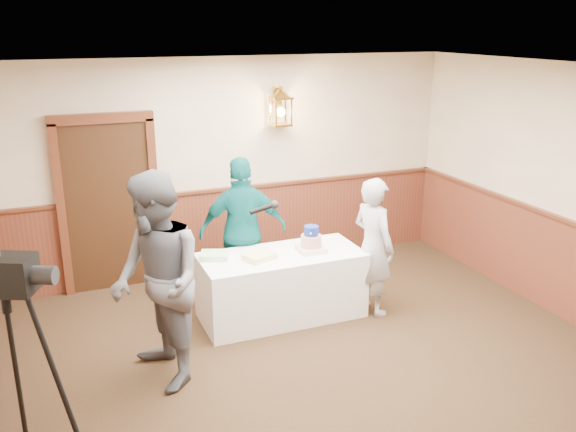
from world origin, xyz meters
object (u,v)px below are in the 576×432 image
at_px(tiered_cake, 311,241).
at_px(sheet_cake_yellow, 260,256).
at_px(baker, 373,246).
at_px(sheet_cake_green, 214,256).
at_px(interviewer, 157,282).
at_px(assistant_p, 243,231).
at_px(display_table, 281,285).
at_px(tv_camera_rig, 19,384).

height_order(tiered_cake, sheet_cake_yellow, tiered_cake).
relative_size(sheet_cake_yellow, baker, 0.20).
xyz_separation_m(sheet_cake_green, interviewer, (-0.78, -0.96, 0.21)).
bearing_deg(assistant_p, tiered_cake, 144.43).
bearing_deg(assistant_p, interviewer, 57.22).
relative_size(baker, assistant_p, 0.91).
relative_size(sheet_cake_yellow, sheet_cake_green, 1.09).
bearing_deg(sheet_cake_green, baker, -13.71).
relative_size(display_table, sheet_cake_yellow, 5.67).
bearing_deg(tiered_cake, baker, -19.06).
xyz_separation_m(sheet_cake_green, tv_camera_rig, (-1.92, -1.87, -0.00)).
height_order(interviewer, baker, interviewer).
bearing_deg(assistant_p, baker, 156.14).
bearing_deg(display_table, sheet_cake_green, 168.40).
bearing_deg(baker, sheet_cake_yellow, 65.86).
bearing_deg(sheet_cake_yellow, sheet_cake_green, 155.29).
bearing_deg(tv_camera_rig, sheet_cake_yellow, 59.71).
distance_m(tiered_cake, interviewer, 2.00).
distance_m(display_table, tiered_cake, 0.60).
height_order(tiered_cake, sheet_cake_green, tiered_cake).
height_order(interviewer, assistant_p, interviewer).
distance_m(sheet_cake_yellow, sheet_cake_green, 0.49).
xyz_separation_m(tiered_cake, sheet_cake_yellow, (-0.62, -0.01, -0.08)).
bearing_deg(baker, display_table, 60.22).
bearing_deg(baker, tiered_cake, 56.36).
distance_m(interviewer, assistant_p, 1.85).
xyz_separation_m(baker, assistant_p, (-1.26, 0.83, 0.08)).
bearing_deg(sheet_cake_yellow, assistant_p, 88.44).
relative_size(display_table, tv_camera_rig, 1.04).
bearing_deg(interviewer, sheet_cake_green, 131.60).
relative_size(tiered_cake, tv_camera_rig, 0.17).
xyz_separation_m(sheet_cake_yellow, interviewer, (-1.23, -0.76, 0.21)).
bearing_deg(assistant_p, tv_camera_rig, 53.08).
distance_m(sheet_cake_green, tv_camera_rig, 2.68).
height_order(sheet_cake_green, assistant_p, assistant_p).
xyz_separation_m(display_table, baker, (1.00, -0.27, 0.42)).
distance_m(display_table, sheet_cake_yellow, 0.49).
bearing_deg(display_table, baker, -15.20).
xyz_separation_m(tiered_cake, assistant_p, (-0.60, 0.60, 0.01)).
relative_size(baker, tv_camera_rig, 0.91).
height_order(tiered_cake, assistant_p, assistant_p).
distance_m(interviewer, baker, 2.57).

